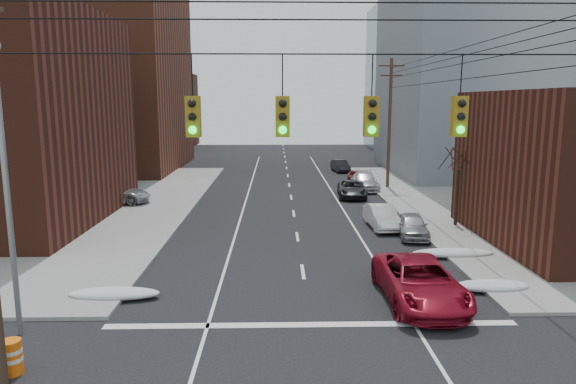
{
  "coord_description": "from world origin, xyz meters",
  "views": [
    {
      "loc": [
        -1.16,
        -9.8,
        7.47
      ],
      "look_at": [
        -0.58,
        15.43,
        3.0
      ],
      "focal_mm": 32.0,
      "sensor_mm": 36.0,
      "label": 1
    }
  ],
  "objects_px": {
    "red_pickup": "(420,281)",
    "lot_car_a": "(84,201)",
    "parked_car_b": "(382,217)",
    "parked_car_f": "(340,166)",
    "construction_barrel": "(12,357)",
    "lot_car_d": "(19,201)",
    "parked_car_a": "(412,225)",
    "parked_car_e": "(360,178)",
    "parked_car_d": "(365,181)",
    "lot_car_b": "(116,194)",
    "parked_car_c": "(352,189)"
  },
  "relations": [
    {
      "from": "parked_car_d",
      "to": "parked_car_f",
      "type": "bearing_deg",
      "value": 95.0
    },
    {
      "from": "parked_car_d",
      "to": "parked_car_e",
      "type": "relative_size",
      "value": 1.24
    },
    {
      "from": "parked_car_c",
      "to": "parked_car_f",
      "type": "height_order",
      "value": "parked_car_c"
    },
    {
      "from": "parked_car_e",
      "to": "lot_car_d",
      "type": "xyz_separation_m",
      "value": [
        -24.85,
        -11.14,
        0.17
      ]
    },
    {
      "from": "lot_car_d",
      "to": "construction_barrel",
      "type": "distance_m",
      "value": 23.19
    },
    {
      "from": "parked_car_e",
      "to": "lot_car_b",
      "type": "bearing_deg",
      "value": -160.02
    },
    {
      "from": "parked_car_e",
      "to": "lot_car_d",
      "type": "height_order",
      "value": "lot_car_d"
    },
    {
      "from": "parked_car_a",
      "to": "lot_car_d",
      "type": "xyz_separation_m",
      "value": [
        -24.93,
        6.61,
        0.21
      ]
    },
    {
      "from": "parked_car_b",
      "to": "parked_car_f",
      "type": "xyz_separation_m",
      "value": [
        0.59,
        24.93,
        -0.05
      ]
    },
    {
      "from": "red_pickup",
      "to": "lot_car_a",
      "type": "relative_size",
      "value": 1.45
    },
    {
      "from": "parked_car_a",
      "to": "parked_car_b",
      "type": "height_order",
      "value": "parked_car_b"
    },
    {
      "from": "construction_barrel",
      "to": "parked_car_f",
      "type": "bearing_deg",
      "value": 71.0
    },
    {
      "from": "parked_car_e",
      "to": "parked_car_d",
      "type": "bearing_deg",
      "value": -92.02
    },
    {
      "from": "parked_car_b",
      "to": "construction_barrel",
      "type": "bearing_deg",
      "value": -132.65
    },
    {
      "from": "lot_car_a",
      "to": "lot_car_b",
      "type": "bearing_deg",
      "value": -28.31
    },
    {
      "from": "red_pickup",
      "to": "parked_car_d",
      "type": "relative_size",
      "value": 1.14
    },
    {
      "from": "parked_car_a",
      "to": "parked_car_e",
      "type": "distance_m",
      "value": 17.75
    },
    {
      "from": "parked_car_e",
      "to": "parked_car_a",
      "type": "bearing_deg",
      "value": -93.7
    },
    {
      "from": "parked_car_d",
      "to": "lot_car_d",
      "type": "xyz_separation_m",
      "value": [
        -24.93,
        -8.86,
        0.13
      ]
    },
    {
      "from": "red_pickup",
      "to": "parked_car_c",
      "type": "relative_size",
      "value": 1.24
    },
    {
      "from": "parked_car_c",
      "to": "parked_car_f",
      "type": "relative_size",
      "value": 1.21
    },
    {
      "from": "lot_car_a",
      "to": "construction_barrel",
      "type": "bearing_deg",
      "value": -165.13
    },
    {
      "from": "parked_car_c",
      "to": "lot_car_b",
      "type": "height_order",
      "value": "lot_car_b"
    },
    {
      "from": "parked_car_b",
      "to": "construction_barrel",
      "type": "distance_m",
      "value": 21.3
    },
    {
      "from": "parked_car_e",
      "to": "lot_car_b",
      "type": "height_order",
      "value": "lot_car_b"
    },
    {
      "from": "red_pickup",
      "to": "parked_car_a",
      "type": "relative_size",
      "value": 1.51
    },
    {
      "from": "lot_car_a",
      "to": "lot_car_d",
      "type": "relative_size",
      "value": 0.95
    },
    {
      "from": "parked_car_f",
      "to": "lot_car_a",
      "type": "height_order",
      "value": "lot_car_a"
    },
    {
      "from": "parked_car_b",
      "to": "parked_car_f",
      "type": "height_order",
      "value": "parked_car_b"
    },
    {
      "from": "lot_car_a",
      "to": "construction_barrel",
      "type": "distance_m",
      "value": 21.77
    },
    {
      "from": "parked_car_a",
      "to": "parked_car_f",
      "type": "distance_m",
      "value": 27.01
    },
    {
      "from": "parked_car_d",
      "to": "lot_car_d",
      "type": "height_order",
      "value": "lot_car_d"
    },
    {
      "from": "parked_car_b",
      "to": "construction_barrel",
      "type": "relative_size",
      "value": 4.21
    },
    {
      "from": "lot_car_a",
      "to": "lot_car_d",
      "type": "height_order",
      "value": "lot_car_d"
    },
    {
      "from": "red_pickup",
      "to": "construction_barrel",
      "type": "distance_m",
      "value": 13.62
    },
    {
      "from": "red_pickup",
      "to": "lot_car_a",
      "type": "height_order",
      "value": "red_pickup"
    },
    {
      "from": "red_pickup",
      "to": "parked_car_f",
      "type": "height_order",
      "value": "red_pickup"
    },
    {
      "from": "red_pickup",
      "to": "parked_car_a",
      "type": "xyz_separation_m",
      "value": [
        2.2,
        9.4,
        -0.15
      ]
    },
    {
      "from": "red_pickup",
      "to": "parked_car_e",
      "type": "height_order",
      "value": "red_pickup"
    },
    {
      "from": "parked_car_a",
      "to": "lot_car_d",
      "type": "distance_m",
      "value": 25.79
    },
    {
      "from": "red_pickup",
      "to": "lot_car_d",
      "type": "relative_size",
      "value": 1.38
    },
    {
      "from": "red_pickup",
      "to": "parked_car_b",
      "type": "bearing_deg",
      "value": 84.23
    },
    {
      "from": "red_pickup",
      "to": "construction_barrel",
      "type": "xyz_separation_m",
      "value": [
        -12.7,
        -4.9,
        -0.3
      ]
    },
    {
      "from": "red_pickup",
      "to": "lot_car_b",
      "type": "distance_m",
      "value": 25.26
    },
    {
      "from": "parked_car_a",
      "to": "lot_car_b",
      "type": "relative_size",
      "value": 0.78
    },
    {
      "from": "lot_car_b",
      "to": "lot_car_d",
      "type": "bearing_deg",
      "value": 114.63
    },
    {
      "from": "parked_car_c",
      "to": "construction_barrel",
      "type": "distance_m",
      "value": 29.53
    },
    {
      "from": "parked_car_e",
      "to": "parked_car_f",
      "type": "distance_m",
      "value": 9.27
    },
    {
      "from": "parked_car_b",
      "to": "lot_car_d",
      "type": "distance_m",
      "value": 24.09
    },
    {
      "from": "construction_barrel",
      "to": "red_pickup",
      "type": "bearing_deg",
      "value": 21.09
    }
  ]
}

